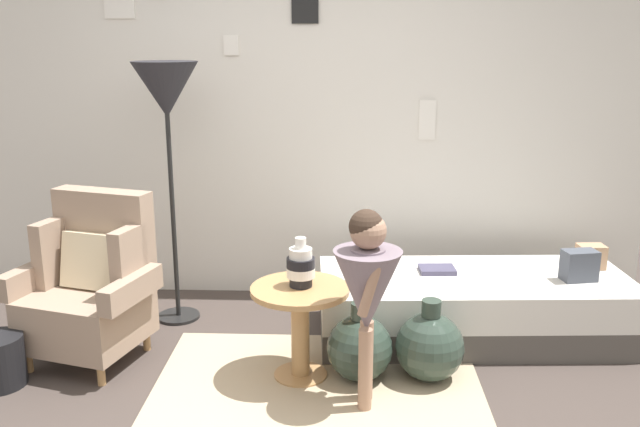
{
  "coord_description": "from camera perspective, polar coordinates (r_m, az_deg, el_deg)",
  "views": [
    {
      "loc": [
        0.3,
        -2.79,
        1.83
      ],
      "look_at": [
        0.15,
        0.95,
        0.85
      ],
      "focal_mm": 37.96,
      "sensor_mm": 36.0,
      "label": 1
    }
  ],
  "objects": [
    {
      "name": "gallery_wall",
      "position": [
        4.78,
        -1.35,
        8.33
      ],
      "size": [
        4.8,
        0.12,
        2.6
      ],
      "color": "silver",
      "rests_on": "ground"
    },
    {
      "name": "pillow_mid",
      "position": [
        4.38,
        21.02,
        -4.11
      ],
      "size": [
        0.22,
        0.16,
        0.19
      ],
      "primitive_type": "cube",
      "rotation": [
        0.0,
        0.0,
        0.2
      ],
      "color": "#474C56",
      "rests_on": "daybed"
    },
    {
      "name": "rug",
      "position": [
        3.73,
        -0.22,
        -14.63
      ],
      "size": [
        1.76,
        1.34,
        0.01
      ],
      "primitive_type": "cube",
      "color": "tan",
      "rests_on": "ground"
    },
    {
      "name": "side_table",
      "position": [
        3.71,
        -1.69,
        -8.45
      ],
      "size": [
        0.54,
        0.54,
        0.53
      ],
      "color": "tan",
      "rests_on": "ground"
    },
    {
      "name": "demijohn_far",
      "position": [
        3.81,
        9.23,
        -11.0
      ],
      "size": [
        0.38,
        0.38,
        0.46
      ],
      "color": "#2D3D33",
      "rests_on": "ground"
    },
    {
      "name": "pillow_head",
      "position": [
        4.64,
        21.86,
        -3.39
      ],
      "size": [
        0.17,
        0.13,
        0.15
      ],
      "primitive_type": "cube",
      "rotation": [
        0.0,
        0.0,
        0.08
      ],
      "color": "tan",
      "rests_on": "daybed"
    },
    {
      "name": "book_on_daybed",
      "position": [
        4.32,
        9.84,
        -4.68
      ],
      "size": [
        0.23,
        0.17,
        0.03
      ],
      "primitive_type": "cube",
      "rotation": [
        0.0,
        0.0,
        0.06
      ],
      "color": "#46435E",
      "rests_on": "daybed"
    },
    {
      "name": "vase_striped",
      "position": [
        3.63,
        -1.63,
        -4.47
      ],
      "size": [
        0.15,
        0.15,
        0.27
      ],
      "color": "black",
      "rests_on": "side_table"
    },
    {
      "name": "floor_lamp",
      "position": [
        4.34,
        -12.83,
        9.42
      ],
      "size": [
        0.41,
        0.41,
        1.69
      ],
      "color": "black",
      "rests_on": "ground"
    },
    {
      "name": "daybed",
      "position": [
        4.37,
        12.75,
        -7.6
      ],
      "size": [
        1.94,
        0.9,
        0.4
      ],
      "color": "#4C4742",
      "rests_on": "ground"
    },
    {
      "name": "person_child",
      "position": [
        3.33,
        4.0,
        -6.02
      ],
      "size": [
        0.34,
        0.34,
        1.04
      ],
      "color": "#A37A60",
      "rests_on": "ground"
    },
    {
      "name": "armchair",
      "position": [
        4.14,
        -18.7,
        -5.77
      ],
      "size": [
        0.86,
        0.74,
        0.97
      ],
      "color": "tan",
      "rests_on": "ground"
    },
    {
      "name": "demijohn_near",
      "position": [
        3.77,
        3.35,
        -11.22
      ],
      "size": [
        0.36,
        0.36,
        0.45
      ],
      "color": "#2D3D33",
      "rests_on": "ground"
    }
  ]
}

